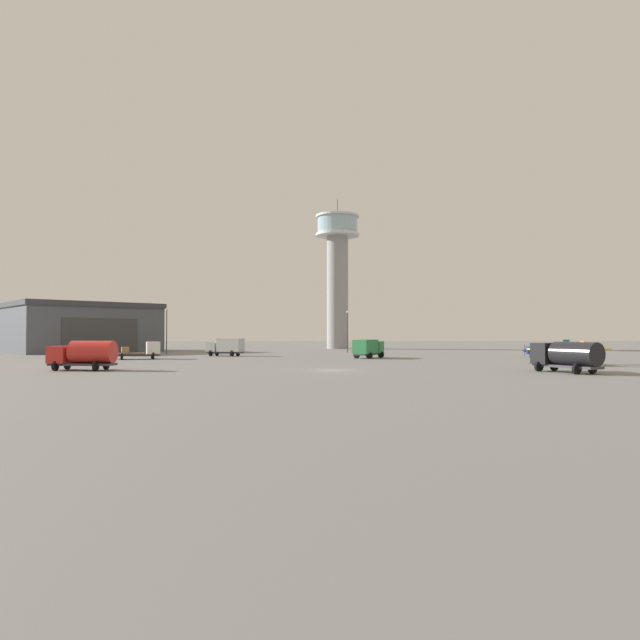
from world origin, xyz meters
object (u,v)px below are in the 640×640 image
object	(u,v)px
truck_fuel_tanker_black	(567,355)
control_tower	(337,266)
truck_box_green	(368,348)
airplane_yellow	(570,354)
airplane_blue	(546,349)
truck_fuel_tanker_red	(84,354)
truck_flatbed_white	(144,351)
light_post_east	(167,327)
truck_box_silver	(226,346)
light_post_west	(347,328)

from	to	relation	value
truck_fuel_tanker_black	control_tower	bearing A→B (deg)	-11.97
truck_box_green	airplane_yellow	bearing A→B (deg)	-94.36
control_tower	truck_fuel_tanker_black	xyz separation A→B (m)	(15.74, -82.48, -18.81)
airplane_yellow	truck_fuel_tanker_black	distance (m)	15.08
truck_box_green	truck_fuel_tanker_black	world-z (taller)	truck_fuel_tanker_black
airplane_blue	truck_box_green	bearing A→B (deg)	2.99
truck_fuel_tanker_red	truck_flatbed_white	bearing A→B (deg)	-81.91
airplane_blue	truck_fuel_tanker_black	world-z (taller)	truck_fuel_tanker_black
airplane_blue	light_post_east	size ratio (longest dim) A/B	1.14
airplane_blue	airplane_yellow	size ratio (longest dim) A/B	0.98
truck_fuel_tanker_black	truck_fuel_tanker_red	bearing A→B (deg)	60.54
airplane_blue	airplane_yellow	xyz separation A→B (m)	(-5.34, -17.85, 0.02)
truck_flatbed_white	light_post_east	world-z (taller)	light_post_east
truck_fuel_tanker_red	truck_box_green	bearing A→B (deg)	-134.97
airplane_blue	truck_box_silver	bearing A→B (deg)	-6.51
light_post_west	truck_fuel_tanker_black	bearing A→B (deg)	-73.70
control_tower	truck_box_silver	size ratio (longest dim) A/B	5.66
airplane_yellow	light_post_west	world-z (taller)	light_post_west
airplane_yellow	light_post_east	xyz separation A→B (m)	(-56.84, 36.05, 3.68)
airplane_blue	light_post_west	size ratio (longest dim) A/B	1.17
airplane_yellow	truck_fuel_tanker_black	bearing A→B (deg)	154.59
truck_box_green	light_post_east	bearing A→B (deg)	97.57
airplane_yellow	light_post_east	world-z (taller)	light_post_east
control_tower	light_post_east	distance (m)	49.90
truck_fuel_tanker_black	truck_flatbed_white	xyz separation A→B (m)	(-48.44, 30.00, -0.46)
control_tower	airplane_yellow	bearing A→B (deg)	-71.67
truck_fuel_tanker_black	truck_flatbed_white	distance (m)	56.97
light_post_east	airplane_yellow	bearing A→B (deg)	-32.39
control_tower	light_post_east	bearing A→B (deg)	-135.62
truck_fuel_tanker_red	truck_box_silver	distance (m)	35.98
truck_box_silver	truck_fuel_tanker_black	bearing A→B (deg)	154.60
truck_fuel_tanker_red	control_tower	bearing A→B (deg)	-105.84
airplane_blue	light_post_east	world-z (taller)	light_post_east
truck_box_green	truck_fuel_tanker_black	size ratio (longest dim) A/B	0.88
control_tower	truck_fuel_tanker_red	xyz separation A→B (m)	(-32.17, -76.86, -18.84)
truck_box_silver	light_post_west	xyz separation A→B (m)	(21.68, 14.57, 3.27)
airplane_blue	truck_box_green	distance (m)	27.59
truck_flatbed_white	light_post_west	size ratio (longest dim) A/B	0.86
control_tower	truck_fuel_tanker_black	world-z (taller)	control_tower
truck_fuel_tanker_red	light_post_west	world-z (taller)	light_post_west
airplane_blue	light_post_west	bearing A→B (deg)	-35.92
truck_box_green	truck_fuel_tanker_black	xyz separation A→B (m)	(15.06, -31.44, 0.09)
airplane_blue	light_post_west	xyz separation A→B (m)	(-28.52, 23.58, 3.58)
truck_box_silver	truck_fuel_tanker_black	distance (m)	55.03
airplane_yellow	truck_box_silver	xyz separation A→B (m)	(-44.85, 26.86, 0.29)
truck_flatbed_white	truck_box_green	bearing A→B (deg)	-16.26
truck_fuel_tanker_red	truck_fuel_tanker_black	bearing A→B (deg)	-179.82
truck_flatbed_white	light_post_east	size ratio (longest dim) A/B	0.84
control_tower	truck_fuel_tanker_red	bearing A→B (deg)	-112.71
truck_box_silver	truck_flatbed_white	bearing A→B (deg)	64.62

